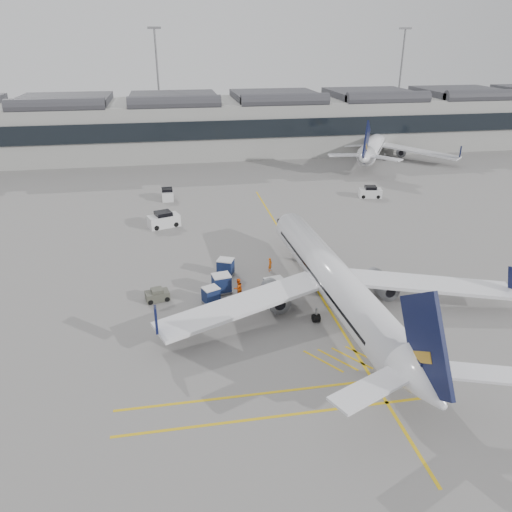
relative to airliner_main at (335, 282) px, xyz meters
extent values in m
plane|color=gray|center=(-10.40, -0.71, -2.89)|extent=(220.00, 220.00, 0.00)
cube|color=#9E9E99|center=(-10.40, 71.29, 2.61)|extent=(200.00, 20.00, 11.00)
cube|color=black|center=(-10.40, 61.09, 3.61)|extent=(200.00, 0.50, 3.60)
cube|color=#38383D|center=(-10.40, 71.29, 8.81)|extent=(200.00, 18.00, 1.40)
cylinder|color=slate|center=(-15.40, 85.29, 9.61)|extent=(0.44, 0.44, 25.00)
cube|color=slate|center=(-15.40, 85.29, 22.31)|extent=(3.00, 0.60, 0.50)
cylinder|color=slate|center=(44.60, 85.29, 9.61)|extent=(0.44, 0.44, 25.00)
cube|color=slate|center=(44.60, 85.29, 22.31)|extent=(3.00, 0.60, 0.50)
cube|color=gold|center=(-0.40, 9.29, -2.89)|extent=(0.25, 60.00, 0.01)
cylinder|color=white|center=(-0.03, 0.63, 0.05)|extent=(4.85, 28.17, 3.51)
cone|color=white|center=(-0.79, 16.50, 0.05)|extent=(3.69, 3.90, 3.51)
cone|color=white|center=(0.75, -15.61, 0.42)|extent=(3.72, 4.65, 3.51)
cube|color=white|center=(-8.83, -1.19, -0.79)|extent=(16.05, 8.77, 0.33)
cube|color=white|center=(8.90, -0.34, -0.79)|extent=(16.21, 7.43, 0.33)
cylinder|color=slate|center=(-5.47, 0.84, -1.44)|extent=(2.12, 3.45, 1.96)
cylinder|color=slate|center=(5.36, 1.36, -1.44)|extent=(2.12, 3.45, 1.96)
cube|color=black|center=(0.72, -15.05, 3.04)|extent=(0.62, 7.12, 7.83)
cylinder|color=black|center=(-0.55, 11.37, -2.59)|extent=(0.29, 0.61, 0.60)
cylinder|color=black|center=(-2.25, -1.81, -2.52)|extent=(0.69, 0.78, 0.75)
cylinder|color=black|center=(2.42, -1.59, -2.52)|extent=(0.69, 0.78, 0.75)
cylinder|color=white|center=(28.79, 60.30, 0.09)|extent=(16.99, 26.53, 3.56)
cone|color=white|center=(36.65, 74.35, 0.09)|extent=(4.96, 5.05, 3.56)
cone|color=white|center=(20.74, 45.92, 0.47)|extent=(5.33, 5.71, 3.56)
cube|color=white|center=(20.24, 63.46, -0.76)|extent=(16.46, 6.48, 0.33)
cube|color=white|center=(35.95, 54.67, -0.76)|extent=(13.43, 14.14, 0.33)
cylinder|color=slate|center=(24.23, 63.40, -1.43)|extent=(3.40, 3.95, 1.99)
cylinder|color=slate|center=(33.81, 58.03, -1.43)|extent=(3.40, 3.95, 1.99)
cube|color=black|center=(21.01, 46.42, 3.12)|extent=(3.77, 6.43, 7.93)
cylinder|color=black|center=(34.11, 69.80, -2.59)|extent=(0.53, 0.66, 0.61)
cylinder|color=black|center=(25.57, 59.39, -2.51)|extent=(0.95, 0.99, 0.76)
cylinder|color=black|center=(29.70, 57.08, -2.51)|extent=(0.95, 0.99, 0.76)
cube|color=silver|center=(1.22, 4.05, -2.53)|extent=(4.24, 3.06, 0.73)
cube|color=black|center=(2.17, 3.61, -1.70)|extent=(3.68, 2.51, 1.54)
cube|color=silver|center=(0.18, 4.52, -1.80)|extent=(1.41, 1.62, 0.94)
cylinder|color=black|center=(-0.40, 3.99, -2.66)|extent=(0.49, 0.36, 0.46)
cylinder|color=black|center=(0.20, 5.31, -2.66)|extent=(0.49, 0.36, 0.46)
cylinder|color=black|center=(2.25, 2.78, -2.66)|extent=(0.49, 0.36, 0.46)
cylinder|color=black|center=(2.85, 4.10, -2.66)|extent=(0.49, 0.36, 0.46)
cube|color=gray|center=(-5.02, 3.19, -2.69)|extent=(2.22, 1.96, 0.14)
cube|color=#13214C|center=(-5.02, 3.19, -1.78)|extent=(2.04, 1.87, 1.65)
cube|color=silver|center=(-5.02, 3.19, -0.91)|extent=(2.11, 1.94, 0.11)
cylinder|color=black|center=(-5.67, 2.41, -2.77)|extent=(0.27, 0.16, 0.25)
cylinder|color=black|center=(-5.93, 3.64, -2.77)|extent=(0.27, 0.16, 0.25)
cylinder|color=black|center=(-4.12, 2.74, -2.77)|extent=(0.27, 0.16, 0.25)
cylinder|color=black|center=(-4.37, 3.97, -2.77)|extent=(0.27, 0.16, 0.25)
cube|color=gray|center=(-11.29, 3.28, -2.73)|extent=(1.97, 1.82, 0.11)
cube|color=#13214C|center=(-11.29, 3.28, -1.98)|extent=(1.82, 1.72, 1.36)
cube|color=silver|center=(-11.29, 3.28, -1.27)|extent=(1.88, 1.78, 0.09)
cylinder|color=black|center=(-11.69, 2.55, -2.79)|extent=(0.23, 0.17, 0.21)
cylinder|color=black|center=(-12.09, 3.50, -2.79)|extent=(0.23, 0.17, 0.21)
cylinder|color=black|center=(-10.48, 3.06, -2.79)|extent=(0.23, 0.17, 0.21)
cylinder|color=black|center=(-10.88, 4.00, -2.79)|extent=(0.23, 0.17, 0.21)
cube|color=gray|center=(-9.15, 9.15, -2.71)|extent=(2.20, 2.04, 0.12)
cube|color=#13214C|center=(-9.15, 9.15, -1.88)|extent=(2.04, 1.93, 1.51)
cube|color=silver|center=(-9.15, 9.15, -1.09)|extent=(2.11, 2.00, 0.10)
cylinder|color=black|center=(-10.05, 8.92, -2.78)|extent=(0.25, 0.19, 0.23)
cylinder|color=black|center=(-9.59, 9.96, -2.78)|extent=(0.25, 0.19, 0.23)
cylinder|color=black|center=(-8.72, 8.33, -2.78)|extent=(0.25, 0.19, 0.23)
cylinder|color=black|center=(-8.26, 9.38, -2.78)|extent=(0.25, 0.19, 0.23)
cube|color=gray|center=(-10.03, 5.25, -2.70)|extent=(2.10, 1.83, 0.13)
cube|color=#13214C|center=(-10.03, 5.25, -1.81)|extent=(1.93, 1.75, 1.60)
cube|color=silver|center=(-10.03, 5.25, -0.98)|extent=(1.99, 1.81, 0.11)
cylinder|color=black|center=(-10.69, 4.52, -2.77)|extent=(0.26, 0.15, 0.24)
cylinder|color=black|center=(-10.89, 5.72, -2.77)|extent=(0.26, 0.15, 0.24)
cylinder|color=black|center=(-9.17, 4.78, -2.77)|extent=(0.26, 0.15, 0.24)
cylinder|color=black|center=(-9.37, 5.97, -2.77)|extent=(0.26, 0.15, 0.24)
imported|color=orange|center=(-4.23, 9.30, -2.12)|extent=(0.65, 0.68, 1.56)
imported|color=#F5570C|center=(-8.53, 4.03, -1.89)|extent=(1.21, 1.12, 2.00)
cube|color=#4B4B40|center=(-16.40, 4.75, -2.40)|extent=(2.47, 1.78, 0.89)
cube|color=#4B4B40|center=(-16.40, 4.75, -1.87)|extent=(1.27, 1.27, 0.45)
cylinder|color=black|center=(-17.07, 4.01, -2.64)|extent=(0.54, 0.32, 0.50)
cylinder|color=black|center=(-17.31, 5.15, -2.64)|extent=(0.54, 0.32, 0.50)
cylinder|color=black|center=(-15.49, 4.35, -2.64)|extent=(0.54, 0.32, 0.50)
cylinder|color=black|center=(-15.73, 5.48, -2.64)|extent=(0.54, 0.32, 0.50)
cone|color=#F24C0A|center=(2.46, 22.41, -2.65)|extent=(0.35, 0.35, 0.49)
cone|color=#F24C0A|center=(1.36, 3.13, -2.61)|extent=(0.41, 0.41, 0.57)
cube|color=silver|center=(-15.58, 25.47, -2.10)|extent=(4.55, 3.27, 1.60)
cube|color=black|center=(-15.58, 25.47, -1.13)|extent=(2.57, 2.50, 0.68)
cylinder|color=black|center=(-16.58, 24.16, -2.55)|extent=(0.73, 0.46, 0.68)
cylinder|color=black|center=(-17.17, 25.89, -2.55)|extent=(0.73, 0.46, 0.68)
cylinder|color=black|center=(-13.99, 25.05, -2.55)|extent=(0.73, 0.46, 0.68)
cylinder|color=black|center=(-14.58, 26.77, -2.55)|extent=(0.73, 0.46, 0.68)
cube|color=silver|center=(-14.94, 37.76, -2.22)|extent=(1.89, 3.56, 1.35)
cube|color=black|center=(-14.94, 37.76, -1.39)|extent=(1.72, 1.81, 0.58)
cylinder|color=black|center=(-14.11, 36.63, -2.60)|extent=(0.24, 0.59, 0.58)
cylinder|color=black|center=(-15.66, 36.57, -2.60)|extent=(0.24, 0.59, 0.58)
cylinder|color=black|center=(-14.21, 38.95, -2.60)|extent=(0.24, 0.59, 0.58)
cylinder|color=black|center=(-15.76, 38.89, -2.60)|extent=(0.24, 0.59, 0.58)
cube|color=silver|center=(16.97, 33.22, -2.21)|extent=(3.79, 2.41, 1.37)
cube|color=black|center=(16.97, 33.22, -1.38)|extent=(2.05, 1.97, 0.59)
cylinder|color=black|center=(15.67, 32.69, -2.60)|extent=(0.62, 0.32, 0.59)
cylinder|color=black|center=(15.97, 34.22, -2.60)|extent=(0.62, 0.32, 0.59)
cylinder|color=black|center=(17.96, 32.23, -2.60)|extent=(0.62, 0.32, 0.59)
cylinder|color=black|center=(18.27, 33.76, -2.60)|extent=(0.62, 0.32, 0.59)
camera|label=1|loc=(-14.42, -39.13, 20.91)|focal=35.00mm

